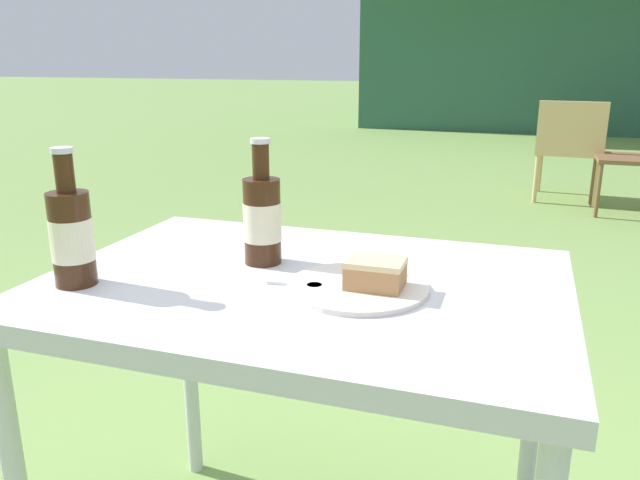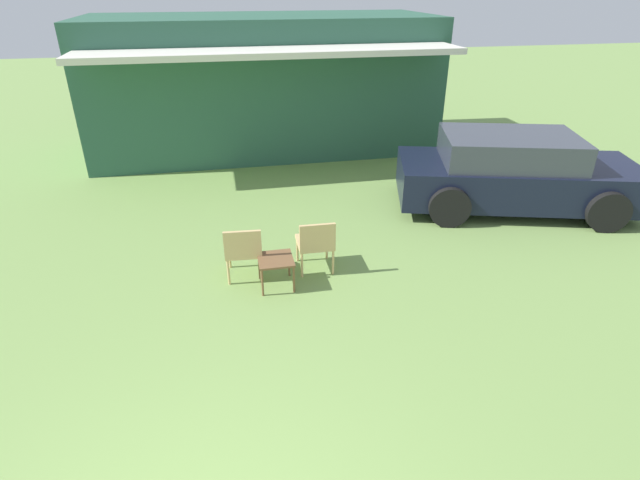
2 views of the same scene
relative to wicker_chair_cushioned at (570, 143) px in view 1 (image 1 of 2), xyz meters
name	(u,v)px [view 1 (image 1 of 2)]	position (x,y,z in m)	size (l,w,h in m)	color
cabin_building	(623,31)	(1.01, 6.43, 1.09)	(8.14, 4.55, 3.11)	#2D5B47
wicker_chair_cushioned	(570,143)	(0.00, 0.00, 0.00)	(0.55, 0.56, 0.82)	tan
garden_side_table	(629,164)	(0.41, -0.32, -0.10)	(0.48, 0.49, 0.43)	brown
patio_table	(304,314)	(-0.72, -4.43, 0.19)	(0.98, 0.70, 0.75)	silver
cake_on_plate	(364,282)	(-0.60, -4.45, 0.28)	(0.26, 0.26, 0.06)	silver
cola_bottle_near	(262,218)	(-0.83, -4.36, 0.36)	(0.08, 0.08, 0.26)	#381E0F
cola_bottle_far	(72,235)	(-1.11, -4.59, 0.36)	(0.08, 0.08, 0.26)	#381E0F
fork	(318,285)	(-0.68, -4.46, 0.27)	(0.19, 0.04, 0.01)	silver
loose_bottle_cap	(314,287)	(-0.68, -4.47, 0.27)	(0.03, 0.03, 0.01)	silver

